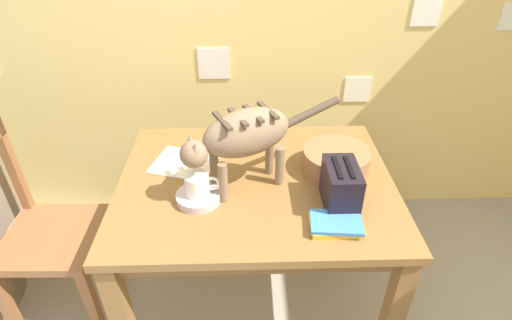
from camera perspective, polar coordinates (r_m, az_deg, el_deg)
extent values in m
cube|color=#ECCF79|center=(2.19, -0.08, 20.97)|extent=(4.45, 0.10, 2.50)
cube|color=white|center=(2.33, 22.96, 18.76)|extent=(0.15, 0.01, 0.15)
cube|color=white|center=(2.22, -5.97, 13.41)|extent=(0.17, 0.01, 0.17)
cube|color=white|center=(2.36, 14.13, 9.63)|extent=(0.15, 0.01, 0.15)
cube|color=brown|center=(1.70, 0.00, -3.29)|extent=(1.15, 0.90, 0.03)
cube|color=brown|center=(1.73, 0.00, -4.68)|extent=(1.07, 0.82, 0.07)
cube|color=brown|center=(1.78, 18.70, -20.27)|extent=(0.07, 0.07, 0.69)
cube|color=brown|center=(2.29, -13.53, -4.65)|extent=(0.07, 0.07, 0.69)
cube|color=brown|center=(2.31, 12.82, -4.19)|extent=(0.07, 0.07, 0.69)
ellipsoid|color=#846A4F|center=(1.52, -1.29, 3.91)|extent=(0.38, 0.29, 0.19)
cube|color=#493A2B|center=(1.52, 1.69, 7.06)|extent=(0.08, 0.14, 0.01)
cube|color=#493A2B|center=(1.49, -0.41, 6.58)|extent=(0.08, 0.14, 0.01)
cube|color=#493A2B|center=(1.47, -2.57, 6.08)|extent=(0.08, 0.14, 0.01)
cube|color=#493A2B|center=(1.45, -4.80, 5.56)|extent=(0.08, 0.14, 0.01)
cylinder|color=#846A4F|center=(1.54, -4.67, -3.20)|extent=(0.04, 0.04, 0.17)
cylinder|color=#846A4F|center=(1.60, -5.86, -1.56)|extent=(0.04, 0.04, 0.17)
cylinder|color=#846A4F|center=(1.62, 3.36, -0.85)|extent=(0.04, 0.04, 0.17)
cylinder|color=#846A4F|center=(1.69, 1.93, 0.62)|extent=(0.04, 0.04, 0.17)
sphere|color=#846A4F|center=(1.47, -8.77, 0.85)|extent=(0.11, 0.11, 0.11)
cone|color=#846A4F|center=(1.42, -8.53, 1.79)|extent=(0.04, 0.04, 0.04)
cone|color=#846A4F|center=(1.47, -9.29, 2.85)|extent=(0.04, 0.04, 0.04)
cylinder|color=#493A2B|center=(1.64, 7.87, 6.71)|extent=(0.24, 0.13, 0.09)
cylinder|color=#BDAFB3|center=(1.59, -8.15, -5.21)|extent=(0.17, 0.17, 0.03)
cylinder|color=white|center=(1.55, -8.33, -3.47)|extent=(0.09, 0.09, 0.09)
torus|color=white|center=(1.54, -6.18, -3.32)|extent=(0.06, 0.01, 0.06)
cube|color=beige|center=(1.81, -10.03, -0.42)|extent=(0.32, 0.29, 0.01)
cube|color=gold|center=(1.49, 11.21, -9.08)|extent=(0.18, 0.12, 0.02)
cube|color=#3E80CF|center=(1.47, 11.27, -8.65)|extent=(0.19, 0.14, 0.02)
cylinder|color=#92653F|center=(1.75, 11.24, -0.08)|extent=(0.28, 0.28, 0.10)
cylinder|color=#422D1C|center=(1.75, 11.25, 0.05)|extent=(0.23, 0.23, 0.08)
cube|color=black|center=(1.55, 11.88, -3.67)|extent=(0.12, 0.20, 0.17)
cube|color=black|center=(1.49, 11.45, -1.01)|extent=(0.02, 0.14, 0.01)
cube|color=black|center=(1.50, 13.09, -0.98)|extent=(0.02, 0.14, 0.01)
cube|color=brown|center=(2.05, -26.79, -9.73)|extent=(0.43, 0.43, 0.04)
cube|color=brown|center=(2.13, -31.21, -0.68)|extent=(0.04, 0.04, 0.48)
cube|color=brown|center=(2.26, -19.10, -11.12)|extent=(0.04, 0.04, 0.42)
cube|color=brown|center=(2.03, -22.13, -18.54)|extent=(0.04, 0.04, 0.42)
cube|color=brown|center=(2.40, -27.75, -10.43)|extent=(0.04, 0.04, 0.42)
cube|color=brown|center=(2.19, -31.73, -17.13)|extent=(0.04, 0.04, 0.42)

